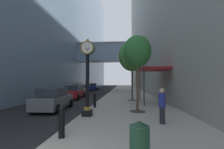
% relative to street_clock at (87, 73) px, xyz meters
% --- Properties ---
extents(ground_plane, '(110.00, 110.00, 0.00)m').
position_rel_street_clock_xyz_m(ground_plane, '(-0.54, 20.78, -2.70)').
color(ground_plane, black).
rests_on(ground_plane, ground).
extents(sidewalk_right, '(6.76, 80.00, 0.14)m').
position_rel_street_clock_xyz_m(sidewalk_right, '(2.84, 23.78, -2.63)').
color(sidewalk_right, '#9E998E').
rests_on(sidewalk_right, ground).
extents(building_block_left, '(22.72, 80.00, 36.94)m').
position_rel_street_clock_xyz_m(building_block_left, '(-11.63, 23.78, 15.70)').
color(building_block_left, '#758EA8').
rests_on(building_block_left, ground).
extents(street_clock, '(0.84, 0.55, 4.66)m').
position_rel_street_clock_xyz_m(street_clock, '(0.00, 0.00, 0.00)').
color(street_clock, black).
rests_on(street_clock, sidewalk_right).
extents(bollard_nearest, '(0.24, 0.24, 1.17)m').
position_rel_street_clock_xyz_m(bollard_nearest, '(-0.11, -3.50, -1.95)').
color(bollard_nearest, black).
rests_on(bollard_nearest, sidewalk_right).
extents(bollard_third, '(0.24, 0.24, 1.17)m').
position_rel_street_clock_xyz_m(bollard_third, '(-0.11, 2.96, -1.95)').
color(bollard_third, black).
rests_on(bollard_third, sidewalk_right).
extents(street_tree_near, '(1.92, 1.92, 5.25)m').
position_rel_street_clock_xyz_m(street_tree_near, '(3.12, 1.53, 1.54)').
color(street_tree_near, '#333335').
rests_on(street_tree_near, sidewalk_right).
extents(street_tree_mid_near, '(2.93, 2.93, 6.53)m').
position_rel_street_clock_xyz_m(street_tree_mid_near, '(3.12, 7.60, 2.27)').
color(street_tree_mid_near, '#333335').
rests_on(street_tree_mid_near, sidewalk_right).
extents(trash_bin, '(0.53, 0.53, 1.05)m').
position_rel_street_clock_xyz_m(trash_bin, '(2.57, -4.98, -2.02)').
color(trash_bin, '#234C33').
rests_on(trash_bin, sidewalk_right).
extents(pedestrian_walking, '(0.41, 0.41, 1.71)m').
position_rel_street_clock_xyz_m(pedestrian_walking, '(4.05, -1.34, -1.65)').
color(pedestrian_walking, '#23232D').
rests_on(pedestrian_walking, sidewalk_right).
extents(storefront_awning, '(2.40, 3.60, 3.30)m').
position_rel_street_clock_xyz_m(storefront_awning, '(4.98, 5.62, 0.58)').
color(storefront_awning, maroon).
rests_on(storefront_awning, sidewalk_right).
extents(car_grey_near, '(2.12, 4.24, 1.69)m').
position_rel_street_clock_xyz_m(car_grey_near, '(-3.22, 2.39, -1.88)').
color(car_grey_near, slate).
rests_on(car_grey_near, ground).
extents(car_blue_mid, '(2.12, 4.27, 1.75)m').
position_rel_street_clock_xyz_m(car_blue_mid, '(-5.09, 28.02, -1.86)').
color(car_blue_mid, navy).
rests_on(car_blue_mid, ground).
extents(car_red_far, '(2.12, 4.17, 1.68)m').
position_rel_street_clock_xyz_m(car_red_far, '(-4.07, 9.77, -1.89)').
color(car_red_far, '#AD191E').
rests_on(car_red_far, ground).
extents(car_white_trailing, '(2.16, 4.54, 1.60)m').
position_rel_street_clock_xyz_m(car_white_trailing, '(-5.05, 15.61, -1.92)').
color(car_white_trailing, silver).
rests_on(car_white_trailing, ground).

